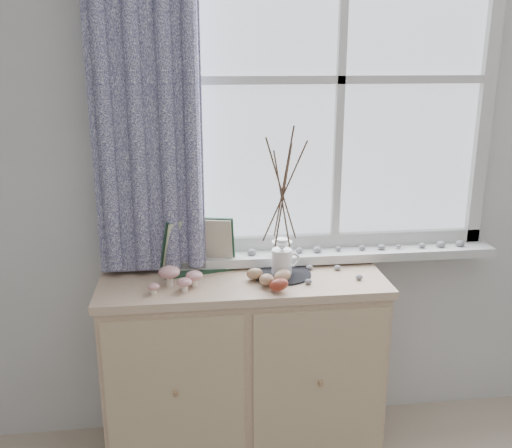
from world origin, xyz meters
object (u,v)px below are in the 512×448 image
at_px(twig_pitcher, 283,189).
at_px(botanical_book, 197,246).
at_px(toadstool_cluster, 177,277).
at_px(sideboard, 244,368).

bearing_deg(twig_pitcher, botanical_book, 152.25).
distance_m(botanical_book, twig_pitcher, 0.44).
relative_size(botanical_book, twig_pitcher, 0.55).
height_order(botanical_book, twig_pitcher, twig_pitcher).
height_order(toadstool_cluster, twig_pitcher, twig_pitcher).
bearing_deg(sideboard, toadstool_cluster, -166.93).
xyz_separation_m(sideboard, toadstool_cluster, (-0.27, -0.06, 0.47)).
bearing_deg(botanical_book, sideboard, -37.83).
distance_m(botanical_book, toadstool_cluster, 0.18).
bearing_deg(botanical_book, twig_pitcher, -24.37).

